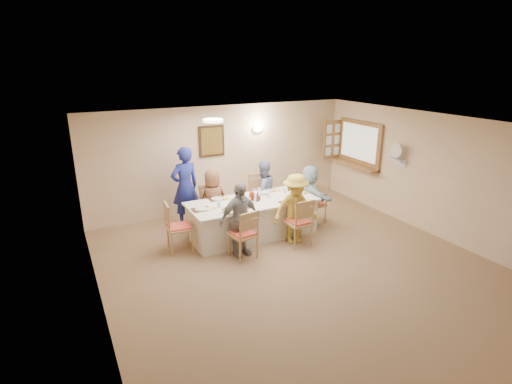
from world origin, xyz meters
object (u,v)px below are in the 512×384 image
dining_table (252,218)px  chair_right_end (315,203)px  desk_fan (398,153)px  chair_front_right (298,221)px  serving_hatch (360,144)px  diner_back_left (213,200)px  diner_right_end (310,195)px  condiment_ketchup (251,195)px  chair_left_end (179,227)px  chair_back_right (260,197)px  caregiver (185,187)px  chair_front_left (243,233)px  chair_back_left (211,207)px  diner_front_right (295,209)px  diner_back_right (263,191)px  diner_front_left (240,219)px

dining_table → chair_right_end: size_ratio=2.93×
desk_fan → chair_front_right: bearing=-176.9°
serving_hatch → diner_back_left: serving_hatch is taller
diner_right_end → serving_hatch: bearing=-65.5°
serving_hatch → condiment_ketchup: 3.48m
diner_back_left → dining_table: bearing=133.2°
chair_front_right → chair_left_end: chair_left_end is taller
chair_back_right → caregiver: (-1.65, 0.35, 0.37)m
chair_right_end → chair_front_right: bearing=-52.8°
chair_front_left → chair_left_end: 1.24m
chair_back_left → chair_left_end: (-0.95, -0.80, 0.03)m
diner_front_right → chair_back_right: bearing=99.3°
dining_table → chair_left_end: chair_left_end is taller
serving_hatch → chair_front_left: size_ratio=1.57×
chair_left_end → condiment_ketchup: bearing=-83.6°
chair_front_right → caregiver: 2.58m
diner_back_right → chair_back_left: bearing=-12.9°
diner_front_right → chair_front_left: bearing=-165.0°
diner_front_left → chair_front_right: bearing=-14.0°
chair_back_right → chair_right_end: bearing=-31.6°
chair_back_left → chair_front_right: 2.00m
diner_right_end → diner_back_right: bearing=55.0°
dining_table → chair_front_right: (0.60, -0.80, 0.11)m
serving_hatch → condiment_ketchup: (-3.36, -0.66, -0.63)m
chair_front_right → chair_left_end: size_ratio=0.99×
diner_right_end → chair_back_left: bearing=73.1°
desk_fan → chair_left_end: (-4.77, 0.66, -1.06)m
diner_right_end → caregiver: caregiver is taller
chair_front_left → diner_front_right: size_ratio=0.68×
dining_table → condiment_ketchup: (-0.02, 0.03, 0.49)m
chair_front_left → condiment_ketchup: condiment_ketchup is taller
dining_table → diner_right_end: size_ratio=1.98×
dining_table → chair_back_left: size_ratio=2.85×
chair_back_left → chair_front_left: 1.60m
serving_hatch → caregiver: bearing=174.0°
desk_fan → serving_hatch: bearing=85.3°
chair_right_end → diner_front_right: 1.20m
chair_back_left → chair_back_right: (1.20, 0.00, 0.05)m
caregiver → condiment_ketchup: bearing=121.6°
chair_back_right → chair_front_right: (0.00, -1.60, -0.02)m
diner_back_right → dining_table: bearing=41.4°
diner_back_right → diner_front_left: bearing=41.4°
chair_back_left → diner_front_right: 1.92m
chair_back_right → chair_front_left: chair_back_right is taller
chair_front_right → diner_front_left: 1.23m
chair_left_end → diner_back_right: bearing=-67.2°
chair_right_end → caregiver: bearing=-116.7°
chair_front_left → chair_right_end: 2.29m
chair_front_right → caregiver: bearing=-50.0°
dining_table → diner_back_left: diner_back_left is taller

